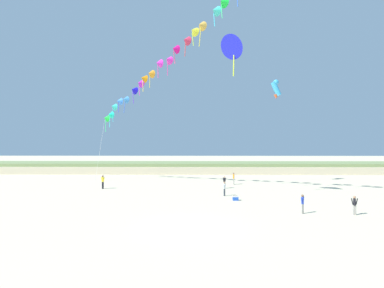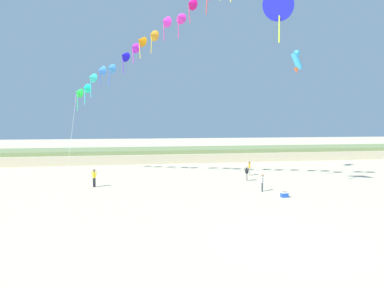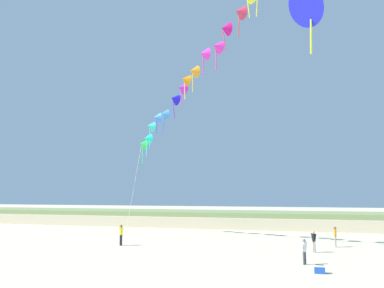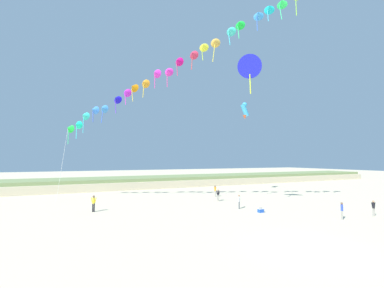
% 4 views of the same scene
% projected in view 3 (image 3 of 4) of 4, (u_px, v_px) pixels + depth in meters
% --- Properties ---
extents(dune_ridge, '(120.00, 10.84, 1.94)m').
position_uv_depth(dune_ridge, '(282.00, 220.00, 51.73)').
color(dune_ridge, beige).
rests_on(dune_ridge, ground).
extents(person_near_right, '(0.42, 0.46, 1.57)m').
position_uv_depth(person_near_right, '(314.00, 240.00, 29.81)').
color(person_near_right, gray).
rests_on(person_near_right, ground).
extents(person_mid_center, '(0.22, 0.57, 1.64)m').
position_uv_depth(person_mid_center, '(335.00, 235.00, 32.76)').
color(person_mid_center, gray).
rests_on(person_mid_center, ground).
extents(person_far_left, '(0.39, 0.48, 1.55)m').
position_uv_depth(person_far_left, '(304.00, 250.00, 24.76)').
color(person_far_left, '#474C56').
rests_on(person_far_left, ground).
extents(person_far_right, '(0.57, 0.35, 1.71)m').
position_uv_depth(person_far_right, '(121.00, 233.00, 33.78)').
color(person_far_right, black).
rests_on(person_far_right, ground).
extents(kite_banner_string, '(23.76, 21.49, 23.61)m').
position_uv_depth(kite_banner_string, '(215.00, 44.00, 33.36)').
color(kite_banner_string, '#23E940').
extents(large_kite_mid_trail, '(3.34, 3.32, 4.61)m').
position_uv_depth(large_kite_mid_trail, '(310.00, 5.00, 25.27)').
color(large_kite_mid_trail, '#1D22DD').
extents(beach_cooler, '(0.58, 0.41, 0.46)m').
position_uv_depth(beach_cooler, '(320.00, 269.00, 21.96)').
color(beach_cooler, blue).
rests_on(beach_cooler, ground).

